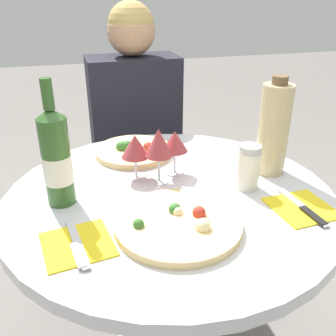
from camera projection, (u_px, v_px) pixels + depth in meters
The scene contains 13 objects.
dining_table at pixel (170, 236), 1.11m from camera, with size 0.91×0.91×0.71m.
chair_behind_diner at pixel (134, 160), 1.87m from camera, with size 0.38×0.38×0.93m.
seated_diner at pixel (139, 155), 1.71m from camera, with size 0.39×0.44×1.18m.
pizza_large at pixel (178, 223), 0.89m from camera, with size 0.30×0.30×0.05m.
pizza_small_far at pixel (133, 151), 1.27m from camera, with size 0.26×0.26×0.05m.
wine_bottle at pixel (56, 158), 0.94m from camera, with size 0.07×0.07×0.33m.
tall_carafe at pixel (274, 129), 1.10m from camera, with size 0.09×0.09×0.29m.
sugar_shaker at pixel (248, 167), 1.04m from camera, with size 0.06×0.06×0.13m.
wine_glass_center at pixel (159, 143), 1.05m from camera, with size 0.08×0.08×0.16m.
wine_glass_back_left at pixel (135, 147), 1.08m from camera, with size 0.08×0.08×0.14m.
wine_glass_back_right at pixel (175, 142), 1.11m from camera, with size 0.08×0.08×0.14m.
place_setting_left at pixel (77, 245), 0.83m from camera, with size 0.17×0.19×0.01m.
place_setting_right at pixel (302, 208), 0.96m from camera, with size 0.16×0.19×0.01m.
Camera 1 is at (-0.25, -0.87, 1.23)m, focal length 40.00 mm.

